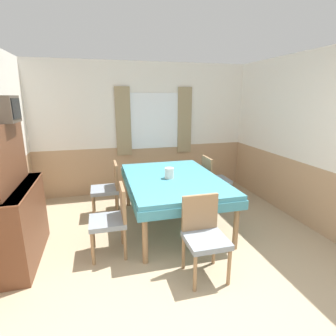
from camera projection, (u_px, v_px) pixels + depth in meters
wall_back at (144, 129)px, 5.32m from camera, size 4.69×0.09×2.60m
wall_right at (304, 140)px, 4.03m from camera, size 0.05×4.27×2.60m
dining_table at (173, 183)px, 3.99m from camera, size 1.38×1.99×0.76m
chair_right_far at (213, 178)px, 4.82m from camera, size 0.44×0.44×0.90m
chair_left_near at (113, 217)px, 3.25m from camera, size 0.44×0.44×0.90m
chair_left_far at (108, 187)px, 4.35m from camera, size 0.44×0.44×0.90m
chair_head_near at (204, 233)px, 2.87m from camera, size 0.44×0.44×0.90m
sideboard at (13, 206)px, 3.06m from camera, size 0.46×1.20×1.66m
tv at (2, 109)px, 2.87m from camera, size 0.29×0.37×0.29m
vase at (169, 173)px, 3.90m from camera, size 0.14×0.14×0.16m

